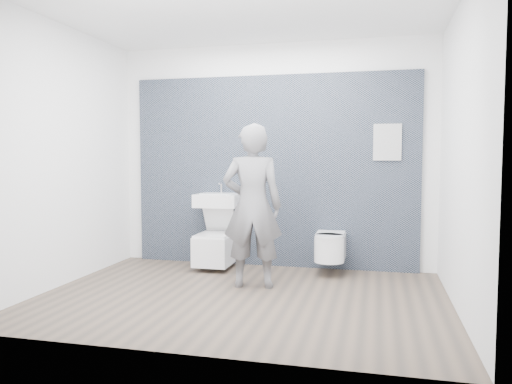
% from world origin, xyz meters
% --- Properties ---
extents(ground, '(4.00, 4.00, 0.00)m').
position_xyz_m(ground, '(0.00, 0.00, 0.00)').
color(ground, brown).
rests_on(ground, ground).
extents(room_shell, '(4.00, 4.00, 4.00)m').
position_xyz_m(room_shell, '(0.00, 0.00, 1.74)').
color(room_shell, white).
rests_on(room_shell, ground).
extents(tile_wall, '(3.60, 0.06, 2.40)m').
position_xyz_m(tile_wall, '(0.00, 1.47, 0.00)').
color(tile_wall, black).
rests_on(tile_wall, ground).
extents(washbasin, '(0.54, 0.41, 0.41)m').
position_xyz_m(washbasin, '(-0.65, 1.24, 0.85)').
color(washbasin, white).
rests_on(washbasin, ground).
extents(toilet_square, '(0.42, 0.61, 0.78)m').
position_xyz_m(toilet_square, '(-0.65, 1.14, 0.26)').
color(toilet_square, white).
rests_on(toilet_square, ground).
extents(toilet_rounded, '(0.34, 0.58, 0.32)m').
position_xyz_m(toilet_rounded, '(0.76, 1.15, 0.33)').
color(toilet_rounded, white).
rests_on(toilet_rounded, ground).
extents(info_placard, '(0.32, 0.03, 0.43)m').
position_xyz_m(info_placard, '(1.40, 1.43, 0.00)').
color(info_placard, white).
rests_on(info_placard, ground).
extents(visitor, '(0.69, 0.52, 1.73)m').
position_xyz_m(visitor, '(0.01, 0.40, 0.87)').
color(visitor, slate).
rests_on(visitor, ground).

